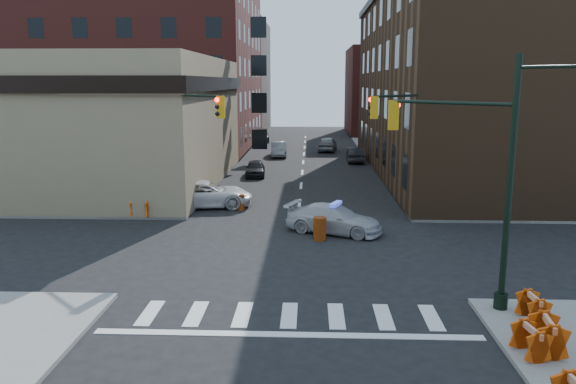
# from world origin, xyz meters

# --- Properties ---
(ground) EXTENTS (140.00, 140.00, 0.00)m
(ground) POSITION_xyz_m (0.00, 0.00, 0.00)
(ground) COLOR black
(ground) RESTS_ON ground
(sidewalk_nw) EXTENTS (34.00, 54.50, 0.15)m
(sidewalk_nw) POSITION_xyz_m (-23.00, 32.75, 0.07)
(sidewalk_nw) COLOR gray
(sidewalk_nw) RESTS_ON ground
(sidewalk_ne) EXTENTS (34.00, 54.50, 0.15)m
(sidewalk_ne) POSITION_xyz_m (23.00, 32.75, 0.07)
(sidewalk_ne) COLOR gray
(sidewalk_ne) RESTS_ON ground
(bank_building) EXTENTS (22.00, 22.00, 9.00)m
(bank_building) POSITION_xyz_m (-17.00, 16.50, 4.50)
(bank_building) COLOR #89785A
(bank_building) RESTS_ON ground
(apartment_block) EXTENTS (25.00, 25.00, 24.00)m
(apartment_block) POSITION_xyz_m (-18.50, 40.00, 12.00)
(apartment_block) COLOR maroon
(apartment_block) RESTS_ON ground
(commercial_row_ne) EXTENTS (14.00, 34.00, 14.00)m
(commercial_row_ne) POSITION_xyz_m (13.00, 22.50, 7.00)
(commercial_row_ne) COLOR #472F1C
(commercial_row_ne) RESTS_ON ground
(filler_nw) EXTENTS (20.00, 18.00, 16.00)m
(filler_nw) POSITION_xyz_m (-16.00, 62.00, 8.00)
(filler_nw) COLOR brown
(filler_nw) RESTS_ON ground
(filler_ne) EXTENTS (16.00, 16.00, 12.00)m
(filler_ne) POSITION_xyz_m (14.00, 58.00, 6.00)
(filler_ne) COLOR maroon
(filler_ne) RESTS_ON ground
(signal_pole_se) EXTENTS (5.40, 5.27, 8.00)m
(signal_pole_se) POSITION_xyz_m (6.04, -5.52, 4.61)
(signal_pole_se) COLOR black
(signal_pole_se) RESTS_ON sidewalk_se
(signal_pole_nw) EXTENTS (3.58, 3.67, 8.00)m
(signal_pole_nw) POSITION_xyz_m (-5.85, 5.34, 4.34)
(signal_pole_nw) COLOR black
(signal_pole_nw) RESTS_ON sidewalk_nw
(signal_pole_ne) EXTENTS (3.67, 3.58, 8.00)m
(signal_pole_ne) POSITION_xyz_m (5.84, 5.35, 4.34)
(signal_pole_ne) COLOR black
(signal_pole_ne) RESTS_ON sidewalk_ne
(tree_ne_near) EXTENTS (3.00, 3.00, 4.85)m
(tree_ne_near) POSITION_xyz_m (7.50, 26.00, 3.49)
(tree_ne_near) COLOR black
(tree_ne_near) RESTS_ON sidewalk_ne
(tree_ne_far) EXTENTS (3.00, 3.00, 4.85)m
(tree_ne_far) POSITION_xyz_m (7.50, 34.00, 3.49)
(tree_ne_far) COLOR black
(tree_ne_far) RESTS_ON sidewalk_ne
(police_car) EXTENTS (5.16, 3.59, 1.39)m
(police_car) POSITION_xyz_m (1.83, 3.30, 0.69)
(police_car) COLOR #B9B9BE
(police_car) RESTS_ON ground
(pickup) EXTENTS (5.83, 3.29, 1.54)m
(pickup) POSITION_xyz_m (-5.55, 8.85, 0.77)
(pickup) COLOR silver
(pickup) RESTS_ON ground
(parked_car_wnear) EXTENTS (1.75, 3.82, 1.27)m
(parked_car_wnear) POSITION_xyz_m (-3.68, 19.99, 0.63)
(parked_car_wnear) COLOR black
(parked_car_wnear) RESTS_ON ground
(parked_car_wfar) EXTENTS (1.77, 4.39, 1.42)m
(parked_car_wfar) POSITION_xyz_m (-2.50, 32.01, 0.71)
(parked_car_wfar) COLOR #95989D
(parked_car_wfar) RESTS_ON ground
(parked_car_wdeep) EXTENTS (2.53, 5.24, 1.47)m
(parked_car_wdeep) POSITION_xyz_m (-5.50, 45.82, 0.74)
(parked_car_wdeep) COLOR black
(parked_car_wdeep) RESTS_ON ground
(parked_car_enear) EXTENTS (1.45, 4.13, 1.36)m
(parked_car_enear) POSITION_xyz_m (4.79, 28.16, 0.68)
(parked_car_enear) COLOR black
(parked_car_enear) RESTS_ON ground
(parked_car_efar) EXTENTS (2.31, 4.67, 1.53)m
(parked_car_efar) POSITION_xyz_m (2.50, 36.60, 0.77)
(parked_car_efar) COLOR gray
(parked_car_efar) RESTS_ON ground
(pedestrian_a) EXTENTS (0.73, 0.61, 1.70)m
(pedestrian_a) POSITION_xyz_m (-9.47, 7.03, 1.00)
(pedestrian_a) COLOR black
(pedestrian_a) RESTS_ON sidewalk_nw
(pedestrian_b) EXTENTS (0.92, 0.78, 1.67)m
(pedestrian_b) POSITION_xyz_m (-9.72, 9.27, 0.99)
(pedestrian_b) COLOR black
(pedestrian_b) RESTS_ON sidewalk_nw
(pedestrian_c) EXTENTS (1.08, 1.11, 1.86)m
(pedestrian_c) POSITION_xyz_m (-12.83, 6.00, 1.08)
(pedestrian_c) COLOR black
(pedestrian_c) RESTS_ON sidewalk_nw
(barrel_road) EXTENTS (0.80, 0.80, 1.09)m
(barrel_road) POSITION_xyz_m (1.11, 1.99, 0.55)
(barrel_road) COLOR #E9560A
(barrel_road) RESTS_ON ground
(barrel_bank) EXTENTS (0.66, 0.66, 0.92)m
(barrel_bank) POSITION_xyz_m (-3.41, 8.17, 0.46)
(barrel_bank) COLOR #C04F09
(barrel_bank) RESTS_ON ground
(barricade_se_a) EXTENTS (0.61, 1.15, 0.84)m
(barricade_se_a) POSITION_xyz_m (7.43, -7.29, 0.57)
(barricade_se_a) COLOR #C23209
(barricade_se_a) RESTS_ON sidewalk_se
(barricade_se_b) EXTENTS (0.70, 1.17, 0.83)m
(barricade_se_b) POSITION_xyz_m (6.52, -9.50, 0.56)
(barricade_se_b) COLOR #D24F09
(barricade_se_b) RESTS_ON sidewalk_se
(barricade_se_c) EXTENTS (0.79, 1.34, 0.95)m
(barricade_se_c) POSITION_xyz_m (7.06, -9.27, 0.62)
(barricade_se_c) COLOR #C34009
(barricade_se_c) RESTS_ON sidewalk_se
(barricade_nw_a) EXTENTS (1.25, 0.84, 0.86)m
(barricade_nw_a) POSITION_xyz_m (-9.50, 7.26, 0.58)
(barricade_nw_a) COLOR #DF420A
(barricade_nw_a) RESTS_ON sidewalk_nw
(barricade_nw_b) EXTENTS (1.26, 0.78, 0.88)m
(barricade_nw_b) POSITION_xyz_m (-8.50, 5.70, 0.59)
(barricade_nw_b) COLOR #CE5709
(barricade_nw_b) RESTS_ON sidewalk_nw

